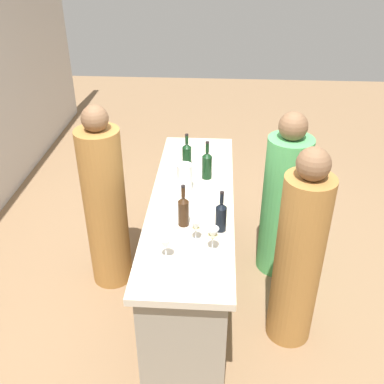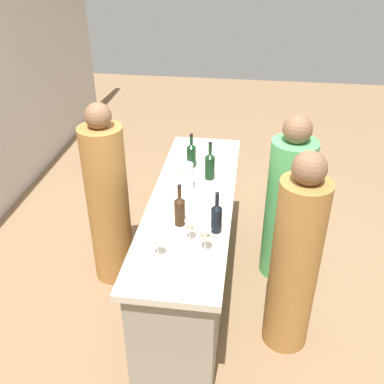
{
  "view_description": "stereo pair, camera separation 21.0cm",
  "coord_description": "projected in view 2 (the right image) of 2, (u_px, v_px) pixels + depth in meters",
  "views": [
    {
      "loc": [
        -2.84,
        -0.18,
        2.69
      ],
      "look_at": [
        0.0,
        0.0,
        0.97
      ],
      "focal_mm": 41.83,
      "sensor_mm": 36.0,
      "label": 1
    },
    {
      "loc": [
        -2.81,
        -0.39,
        2.69
      ],
      "look_at": [
        0.0,
        0.0,
        0.97
      ],
      "focal_mm": 41.83,
      "sensor_mm": 36.0,
      "label": 2
    }
  ],
  "objects": [
    {
      "name": "wine_bottle_second_right_dark_green",
      "position": [
        191.0,
        154.0,
        3.72
      ],
      "size": [
        0.08,
        0.08,
        0.29
      ],
      "color": "black",
      "rests_on": "bar_counter"
    },
    {
      "name": "person_left_guest",
      "position": [
        295.0,
        263.0,
        3.01
      ],
      "size": [
        0.41,
        0.41,
        1.55
      ],
      "rotation": [
        0.0,
        0.0,
        1.86
      ],
      "color": "#9E6B33",
      "rests_on": "ground"
    },
    {
      "name": "wine_bottle_center_dark_green",
      "position": [
        210.0,
        165.0,
        3.54
      ],
      "size": [
        0.08,
        0.08,
        0.32
      ],
      "color": "black",
      "rests_on": "bar_counter"
    },
    {
      "name": "wine_bottle_leftmost_near_black",
      "position": [
        216.0,
        217.0,
        2.93
      ],
      "size": [
        0.07,
        0.07,
        0.3
      ],
      "color": "black",
      "rests_on": "bar_counter"
    },
    {
      "name": "ground_plane",
      "position": [
        192.0,
        288.0,
        3.82
      ],
      "size": [
        12.0,
        12.0,
        0.0
      ],
      "primitive_type": "plane",
      "color": "#846647"
    },
    {
      "name": "wine_glass_near_left",
      "position": [
        205.0,
        236.0,
        2.74
      ],
      "size": [
        0.08,
        0.08,
        0.17
      ],
      "color": "white",
      "rests_on": "bar_counter"
    },
    {
      "name": "person_center_guest",
      "position": [
        287.0,
        206.0,
        3.69
      ],
      "size": [
        0.4,
        0.4,
        1.47
      ],
      "rotation": [
        0.0,
        0.0,
        1.48
      ],
      "color": "#4CA559",
      "rests_on": "ground"
    },
    {
      "name": "bar_counter",
      "position": [
        192.0,
        246.0,
        3.58
      ],
      "size": [
        2.16,
        0.62,
        0.92
      ],
      "color": "gray",
      "rests_on": "ground"
    },
    {
      "name": "wine_glass_near_right",
      "position": [
        157.0,
        243.0,
        2.7
      ],
      "size": [
        0.08,
        0.08,
        0.16
      ],
      "color": "white",
      "rests_on": "bar_counter"
    },
    {
      "name": "water_pitcher",
      "position": [
        186.0,
        177.0,
        3.4
      ],
      "size": [
        0.12,
        0.12,
        0.22
      ],
      "color": "silver",
      "rests_on": "bar_counter"
    },
    {
      "name": "wine_bottle_second_left_amber_brown",
      "position": [
        180.0,
        210.0,
        3.0
      ],
      "size": [
        0.07,
        0.07,
        0.31
      ],
      "color": "#331E0F",
      "rests_on": "bar_counter"
    },
    {
      "name": "wine_glass_near_center",
      "position": [
        190.0,
        227.0,
        2.85
      ],
      "size": [
        0.07,
        0.07,
        0.16
      ],
      "color": "white",
      "rests_on": "bar_counter"
    },
    {
      "name": "person_right_guest",
      "position": [
        108.0,
        203.0,
        3.62
      ],
      "size": [
        0.38,
        0.38,
        1.58
      ],
      "rotation": [
        0.0,
        0.0,
        -1.45
      ],
      "color": "#9E6B33",
      "rests_on": "ground"
    }
  ]
}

